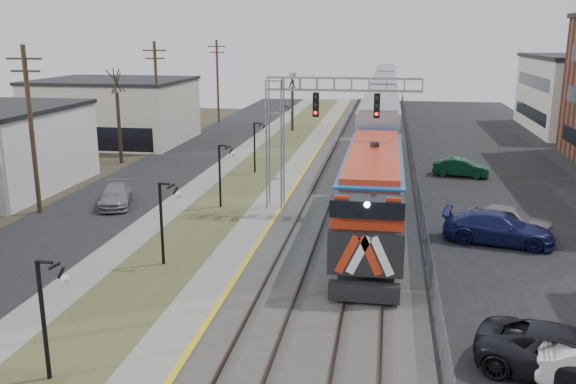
# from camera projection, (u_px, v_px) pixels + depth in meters

# --- Properties ---
(street_west) EXTENTS (7.00, 120.00, 0.04)m
(street_west) POSITION_uv_depth(u_px,v_px,m) (150.00, 178.00, 46.10)
(street_west) COLOR black
(street_west) RESTS_ON ground
(sidewalk) EXTENTS (2.00, 120.00, 0.08)m
(sidewalk) POSITION_uv_depth(u_px,v_px,m) (207.00, 180.00, 45.39)
(sidewalk) COLOR gray
(sidewalk) RESTS_ON ground
(grass_median) EXTENTS (4.00, 120.00, 0.06)m
(grass_median) POSITION_uv_depth(u_px,v_px,m) (246.00, 182.00, 44.92)
(grass_median) COLOR #48502A
(grass_median) RESTS_ON ground
(platform) EXTENTS (2.00, 120.00, 0.24)m
(platform) POSITION_uv_depth(u_px,v_px,m) (286.00, 182.00, 44.42)
(platform) COLOR gray
(platform) RESTS_ON ground
(ballast_bed) EXTENTS (8.00, 120.00, 0.20)m
(ballast_bed) POSITION_uv_depth(u_px,v_px,m) (355.00, 185.00, 43.64)
(ballast_bed) COLOR #595651
(ballast_bed) RESTS_ON ground
(parking_lot) EXTENTS (16.00, 120.00, 0.04)m
(parking_lot) POSITION_uv_depth(u_px,v_px,m) (530.00, 193.00, 41.77)
(parking_lot) COLOR black
(parking_lot) RESTS_ON ground
(platform_edge) EXTENTS (0.24, 120.00, 0.01)m
(platform_edge) POSITION_uv_depth(u_px,v_px,m) (298.00, 181.00, 44.25)
(platform_edge) COLOR gold
(platform_edge) RESTS_ON platform
(track_near) EXTENTS (1.58, 120.00, 0.15)m
(track_near) POSITION_uv_depth(u_px,v_px,m) (327.00, 181.00, 43.91)
(track_near) COLOR #2D2119
(track_near) RESTS_ON ballast_bed
(track_far) EXTENTS (1.58, 120.00, 0.15)m
(track_far) POSITION_uv_depth(u_px,v_px,m) (376.00, 183.00, 43.36)
(track_far) COLOR #2D2119
(track_far) RESTS_ON ballast_bed
(train) EXTENTS (3.00, 85.85, 5.33)m
(train) POSITION_uv_depth(u_px,v_px,m) (382.00, 108.00, 65.84)
(train) COLOR blue
(train) RESTS_ON ground
(signal_gantry) EXTENTS (9.00, 1.07, 8.15)m
(signal_gantry) POSITION_uv_depth(u_px,v_px,m) (303.00, 121.00, 36.01)
(signal_gantry) COLOR gray
(signal_gantry) RESTS_ON ground
(lampposts) EXTENTS (0.14, 62.14, 4.00)m
(lampposts) POSITION_uv_depth(u_px,v_px,m) (164.00, 223.00, 28.46)
(lampposts) COLOR black
(lampposts) RESTS_ON ground
(utility_poles) EXTENTS (0.28, 80.28, 10.00)m
(utility_poles) POSITION_uv_depth(u_px,v_px,m) (32.00, 132.00, 35.78)
(utility_poles) COLOR #4C3823
(utility_poles) RESTS_ON ground
(fence) EXTENTS (0.04, 120.00, 1.60)m
(fence) POSITION_uv_depth(u_px,v_px,m) (415.00, 177.00, 42.80)
(fence) COLOR gray
(fence) RESTS_ON ground
(bare_trees) EXTENTS (12.30, 42.30, 5.95)m
(bare_trees) POSITION_uv_depth(u_px,v_px,m) (152.00, 134.00, 49.36)
(bare_trees) COLOR #382D23
(bare_trees) RESTS_ON ground
(car_lot_c) EXTENTS (6.21, 4.37, 1.57)m
(car_lot_c) POSITION_uv_depth(u_px,v_px,m) (570.00, 357.00, 18.92)
(car_lot_c) COLOR black
(car_lot_c) RESTS_ON ground
(car_lot_d) EXTENTS (5.91, 3.32, 1.62)m
(car_lot_d) POSITION_uv_depth(u_px,v_px,m) (498.00, 229.00, 31.44)
(car_lot_d) COLOR #171B52
(car_lot_d) RESTS_ON ground
(car_lot_e) EXTENTS (4.81, 3.36, 1.52)m
(car_lot_e) POSITION_uv_depth(u_px,v_px,m) (509.00, 220.00, 33.07)
(car_lot_e) COLOR gray
(car_lot_e) RESTS_ON ground
(car_lot_f) EXTENTS (4.34, 2.18, 1.37)m
(car_lot_f) POSITION_uv_depth(u_px,v_px,m) (461.00, 168.00, 46.40)
(car_lot_f) COLOR #0B371F
(car_lot_f) RESTS_ON ground
(car_street_b) EXTENTS (3.21, 4.86, 1.31)m
(car_street_b) POSITION_uv_depth(u_px,v_px,m) (116.00, 196.00, 38.42)
(car_street_b) COLOR gray
(car_street_b) RESTS_ON ground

